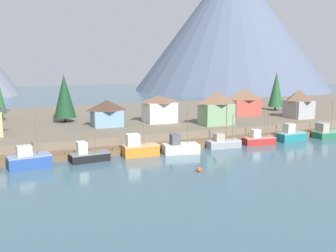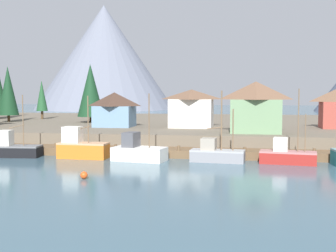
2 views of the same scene
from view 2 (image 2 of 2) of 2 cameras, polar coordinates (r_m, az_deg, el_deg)
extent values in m
cube|color=#3D5B6B|center=(75.93, 0.50, -2.23)|extent=(400.00, 400.00, 1.00)
cube|color=brown|center=(58.24, -2.30, -3.27)|extent=(80.00, 4.00, 1.00)
cylinder|color=brown|center=(60.14, -13.94, -2.86)|extent=(0.36, 0.36, 1.60)
cylinder|color=brown|center=(57.43, -6.59, -3.10)|extent=(0.36, 0.36, 1.60)
cylinder|color=brown|center=(55.75, 1.35, -3.30)|extent=(0.36, 0.36, 1.60)
cylinder|color=brown|center=(55.18, 9.61, -3.44)|extent=(0.36, 0.36, 1.60)
cylinder|color=brown|center=(55.77, 17.87, -3.51)|extent=(0.36, 0.36, 1.60)
cube|color=#665B4C|center=(87.57, 1.75, -0.20)|extent=(400.00, 56.00, 2.50)
cone|color=slate|center=(216.07, -8.00, 8.53)|extent=(64.92, 64.92, 48.07)
cube|color=black|center=(60.43, -18.56, -3.10)|extent=(6.46, 3.11, 1.24)
cube|color=slate|center=(60.35, -18.58, -2.42)|extent=(6.46, 3.11, 0.20)
cube|color=silver|center=(60.74, -19.70, -1.40)|extent=(1.61, 1.85, 1.91)
cylinder|color=brown|center=(59.66, -17.75, 0.70)|extent=(0.13, 0.13, 6.37)
cylinder|color=brown|center=(60.03, -18.46, -0.05)|extent=(2.04, 0.27, 0.57)
cube|color=#CC6B1E|center=(57.00, -10.57, -3.13)|extent=(6.17, 2.64, 1.74)
cube|color=tan|center=(56.89, -10.58, -2.16)|extent=(6.17, 2.64, 0.20)
cube|color=silver|center=(57.32, -11.90, -1.04)|extent=(2.19, 1.90, 1.96)
cylinder|color=brown|center=(56.38, -10.01, 0.84)|extent=(0.14, 0.14, 5.77)
cylinder|color=brown|center=(56.78, -10.79, -0.30)|extent=(2.08, 0.17, 0.62)
cube|color=silver|center=(54.24, -3.60, -3.62)|extent=(6.68, 4.04, 1.42)
cube|color=silver|center=(54.13, -3.61, -2.77)|extent=(6.68, 4.04, 0.20)
cube|color=#4C4C51|center=(54.45, -4.66, -1.70)|extent=(1.88, 2.57, 1.76)
cylinder|color=brown|center=(53.35, -2.39, 0.68)|extent=(0.14, 0.14, 6.38)
cube|color=gray|center=(53.54, 6.24, -3.85)|extent=(6.44, 2.90, 1.21)
cube|color=#9F9FA2|center=(53.44, 6.24, -3.10)|extent=(6.44, 2.90, 0.20)
cube|color=gray|center=(53.52, 5.13, -2.24)|extent=(1.84, 1.93, 1.36)
cylinder|color=brown|center=(53.04, 6.73, 0.70)|extent=(0.17, 0.17, 6.92)
cylinder|color=brown|center=(52.94, 8.16, -0.47)|extent=(0.15, 0.15, 4.80)
cylinder|color=brown|center=(53.22, 5.91, -0.26)|extent=(1.91, 0.30, 0.35)
cube|color=maroon|center=(53.61, 14.81, -3.94)|extent=(6.49, 3.04, 1.25)
cube|color=#AD6C6A|center=(53.51, 14.83, -3.17)|extent=(6.49, 3.04, 0.20)
cube|color=silver|center=(53.44, 13.96, -2.23)|extent=(1.75, 1.74, 1.54)
cylinder|color=brown|center=(53.13, 16.05, 0.71)|extent=(0.12, 0.12, 7.11)
cylinder|color=brown|center=(53.23, 16.87, -0.83)|extent=(0.11, 0.11, 4.27)
cube|color=#6689A8|center=(74.27, -6.74, 1.22)|extent=(6.06, 5.12, 3.38)
pyramid|color=#422D23|center=(74.17, -6.75, 3.37)|extent=(6.36, 5.37, 2.19)
cube|color=#6B8E66|center=(63.81, 10.94, 1.22)|extent=(6.83, 4.53, 4.64)
pyramid|color=brown|center=(63.72, 10.98, 4.41)|extent=(7.18, 4.76, 2.47)
cube|color=silver|center=(72.83, 2.96, 1.62)|extent=(6.70, 5.88, 4.49)
pyramid|color=brown|center=(72.75, 2.97, 4.00)|extent=(7.03, 6.17, 1.55)
cylinder|color=#4C3823|center=(90.96, -19.36, 0.91)|extent=(0.50, 0.50, 1.28)
cone|color=#14381E|center=(90.81, -19.44, 4.20)|extent=(3.82, 3.82, 9.15)
cylinder|color=#4C3823|center=(85.43, -9.65, 0.83)|extent=(0.50, 0.50, 1.10)
cone|color=#14381E|center=(85.28, -9.70, 4.45)|extent=(4.92, 4.92, 9.68)
cylinder|color=#4C3823|center=(97.73, -15.52, 1.35)|extent=(0.50, 0.50, 1.69)
cone|color=#1E4C28|center=(97.61, -15.56, 3.69)|extent=(2.33, 2.33, 6.29)
sphere|color=#E04C19|center=(43.78, -10.51, -6.09)|extent=(0.70, 0.70, 0.70)
camera|label=1|loc=(41.80, -91.93, 10.29)|focal=40.81mm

